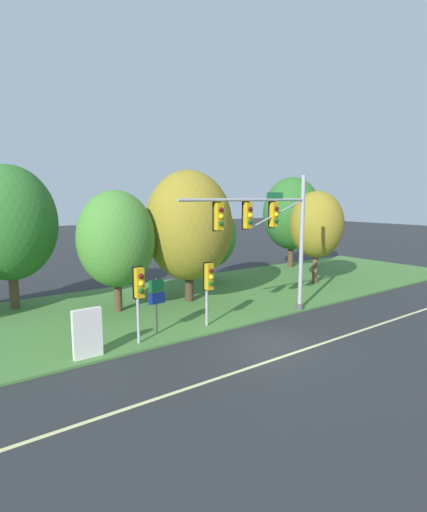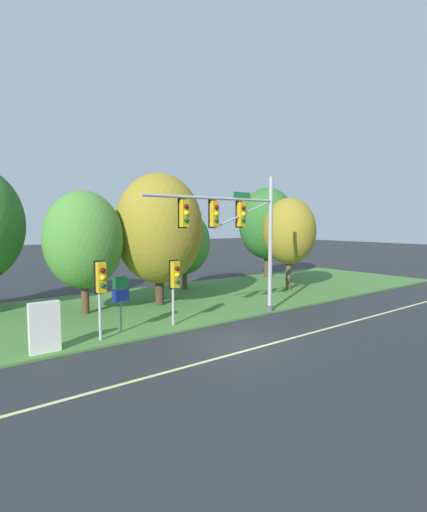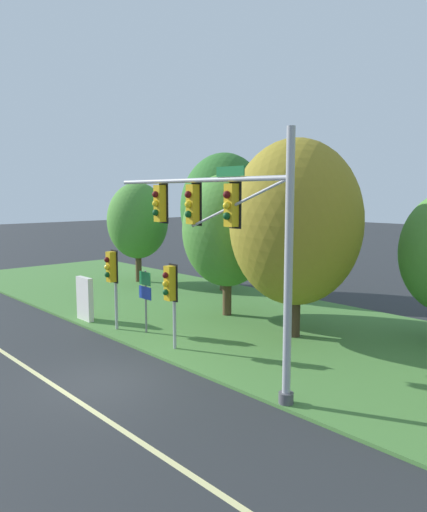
{
  "view_description": "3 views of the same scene",
  "coord_description": "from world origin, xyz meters",
  "px_view_note": "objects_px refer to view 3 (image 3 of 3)",
  "views": [
    {
      "loc": [
        -11.4,
        -11.49,
        6.12
      ],
      "look_at": [
        -0.31,
        3.54,
        3.39
      ],
      "focal_mm": 28.0,
      "sensor_mm": 36.0,
      "label": 1
    },
    {
      "loc": [
        -10.66,
        -12.13,
        4.91
      ],
      "look_at": [
        2.46,
        4.52,
        3.1
      ],
      "focal_mm": 28.0,
      "sensor_mm": 36.0,
      "label": 2
    },
    {
      "loc": [
        13.02,
        -7.17,
        5.65
      ],
      "look_at": [
        0.43,
        4.21,
        3.5
      ],
      "focal_mm": 35.0,
      "sensor_mm": 36.0,
      "label": 3
    }
  ],
  "objects_px": {
    "tree_behind_signpost": "(227,230)",
    "tree_mid_verge": "(296,223)",
    "route_sign_post": "(145,292)",
    "pedestrian_signal_near_kerb": "(170,288)",
    "pedestrian_signal_further_along": "(112,272)",
    "tree_nearest_road": "(138,221)",
    "traffic_signal_mast": "(224,226)",
    "tree_left_of_mast": "(224,209)",
    "info_kiosk": "(85,299)"
  },
  "relations": [
    {
      "from": "pedestrian_signal_near_kerb",
      "to": "tree_mid_verge",
      "type": "distance_m",
      "value": 5.4
    },
    {
      "from": "pedestrian_signal_near_kerb",
      "to": "tree_left_of_mast",
      "type": "distance_m",
      "value": 11.47
    },
    {
      "from": "traffic_signal_mast",
      "to": "tree_behind_signpost",
      "type": "distance_m",
      "value": 8.0
    },
    {
      "from": "tree_behind_signpost",
      "to": "tree_left_of_mast",
      "type": "bearing_deg",
      "value": 138.03
    },
    {
      "from": "pedestrian_signal_further_along",
      "to": "route_sign_post",
      "type": "distance_m",
      "value": 1.62
    },
    {
      "from": "route_sign_post",
      "to": "tree_left_of_mast",
      "type": "xyz_separation_m",
      "value": [
        -4.31,
        8.36,
        3.04
      ]
    },
    {
      "from": "pedestrian_signal_further_along",
      "to": "tree_nearest_road",
      "type": "relative_size",
      "value": 0.53
    },
    {
      "from": "pedestrian_signal_further_along",
      "to": "route_sign_post",
      "type": "bearing_deg",
      "value": 32.99
    },
    {
      "from": "tree_left_of_mast",
      "to": "info_kiosk",
      "type": "height_order",
      "value": "tree_left_of_mast"
    },
    {
      "from": "tree_nearest_road",
      "to": "pedestrian_signal_near_kerb",
      "type": "bearing_deg",
      "value": -29.04
    },
    {
      "from": "pedestrian_signal_further_along",
      "to": "tree_nearest_road",
      "type": "xyz_separation_m",
      "value": [
        -8.77,
        7.07,
        1.43
      ]
    },
    {
      "from": "traffic_signal_mast",
      "to": "pedestrian_signal_near_kerb",
      "type": "bearing_deg",
      "value": 170.76
    },
    {
      "from": "pedestrian_signal_further_along",
      "to": "tree_mid_verge",
      "type": "bearing_deg",
      "value": 40.89
    },
    {
      "from": "tree_behind_signpost",
      "to": "tree_nearest_road",
      "type": "bearing_deg",
      "value": 169.48
    },
    {
      "from": "tree_mid_verge",
      "to": "pedestrian_signal_further_along",
      "type": "bearing_deg",
      "value": -139.11
    },
    {
      "from": "route_sign_post",
      "to": "tree_nearest_road",
      "type": "height_order",
      "value": "tree_nearest_road"
    },
    {
      "from": "route_sign_post",
      "to": "tree_mid_verge",
      "type": "bearing_deg",
      "value": 42.83
    },
    {
      "from": "traffic_signal_mast",
      "to": "info_kiosk",
      "type": "relative_size",
      "value": 4.14
    },
    {
      "from": "pedestrian_signal_further_along",
      "to": "traffic_signal_mast",
      "type": "bearing_deg",
      "value": -2.89
    },
    {
      "from": "pedestrian_signal_further_along",
      "to": "tree_nearest_road",
      "type": "height_order",
      "value": "tree_nearest_road"
    },
    {
      "from": "tree_left_of_mast",
      "to": "tree_mid_verge",
      "type": "bearing_deg",
      "value": -27.02
    },
    {
      "from": "route_sign_post",
      "to": "pedestrian_signal_near_kerb",
      "type": "bearing_deg",
      "value": -13.64
    },
    {
      "from": "pedestrian_signal_near_kerb",
      "to": "tree_nearest_road",
      "type": "height_order",
      "value": "tree_nearest_road"
    },
    {
      "from": "tree_left_of_mast",
      "to": "info_kiosk",
      "type": "bearing_deg",
      "value": -84.52
    },
    {
      "from": "tree_left_of_mast",
      "to": "tree_mid_verge",
      "type": "height_order",
      "value": "tree_left_of_mast"
    },
    {
      "from": "pedestrian_signal_further_along",
      "to": "tree_left_of_mast",
      "type": "xyz_separation_m",
      "value": [
        -3.11,
        9.14,
        2.28
      ]
    },
    {
      "from": "traffic_signal_mast",
      "to": "tree_left_of_mast",
      "type": "distance_m",
      "value": 13.84
    },
    {
      "from": "tree_behind_signpost",
      "to": "pedestrian_signal_near_kerb",
      "type": "bearing_deg",
      "value": -64.74
    },
    {
      "from": "traffic_signal_mast",
      "to": "pedestrian_signal_further_along",
      "type": "xyz_separation_m",
      "value": [
        -6.96,
        0.35,
        -2.19
      ]
    },
    {
      "from": "route_sign_post",
      "to": "tree_mid_verge",
      "type": "relative_size",
      "value": 0.33
    },
    {
      "from": "route_sign_post",
      "to": "info_kiosk",
      "type": "bearing_deg",
      "value": -166.01
    },
    {
      "from": "tree_behind_signpost",
      "to": "tree_mid_verge",
      "type": "bearing_deg",
      "value": -6.14
    },
    {
      "from": "info_kiosk",
      "to": "tree_left_of_mast",
      "type": "bearing_deg",
      "value": 95.48
    },
    {
      "from": "pedestrian_signal_near_kerb",
      "to": "info_kiosk",
      "type": "relative_size",
      "value": 1.62
    },
    {
      "from": "info_kiosk",
      "to": "traffic_signal_mast",
      "type": "bearing_deg",
      "value": -1.73
    },
    {
      "from": "tree_nearest_road",
      "to": "route_sign_post",
      "type": "bearing_deg",
      "value": -32.27
    },
    {
      "from": "traffic_signal_mast",
      "to": "pedestrian_signal_further_along",
      "type": "bearing_deg",
      "value": 177.11
    },
    {
      "from": "pedestrian_signal_near_kerb",
      "to": "route_sign_post",
      "type": "height_order",
      "value": "pedestrian_signal_near_kerb"
    },
    {
      "from": "tree_nearest_road",
      "to": "tree_behind_signpost",
      "type": "distance_m",
      "value": 10.2
    },
    {
      "from": "tree_nearest_road",
      "to": "tree_mid_verge",
      "type": "height_order",
      "value": "tree_mid_verge"
    },
    {
      "from": "route_sign_post",
      "to": "tree_left_of_mast",
      "type": "relative_size",
      "value": 0.32
    },
    {
      "from": "pedestrian_signal_further_along",
      "to": "route_sign_post",
      "type": "height_order",
      "value": "pedestrian_signal_further_along"
    },
    {
      "from": "route_sign_post",
      "to": "tree_mid_verge",
      "type": "xyz_separation_m",
      "value": [
        4.29,
        3.98,
        2.79
      ]
    },
    {
      "from": "tree_mid_verge",
      "to": "tree_left_of_mast",
      "type": "bearing_deg",
      "value": 152.98
    },
    {
      "from": "pedestrian_signal_further_along",
      "to": "tree_mid_verge",
      "type": "height_order",
      "value": "tree_mid_verge"
    },
    {
      "from": "traffic_signal_mast",
      "to": "tree_mid_verge",
      "type": "relative_size",
      "value": 1.03
    },
    {
      "from": "tree_nearest_road",
      "to": "info_kiosk",
      "type": "relative_size",
      "value": 3.27
    },
    {
      "from": "route_sign_post",
      "to": "tree_behind_signpost",
      "type": "xyz_separation_m",
      "value": [
        0.06,
        4.43,
        2.24
      ]
    },
    {
      "from": "tree_nearest_road",
      "to": "tree_mid_verge",
      "type": "relative_size",
      "value": 0.82
    },
    {
      "from": "pedestrian_signal_near_kerb",
      "to": "tree_left_of_mast",
      "type": "xyz_separation_m",
      "value": [
        -6.74,
        8.95,
        2.45
      ]
    }
  ]
}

